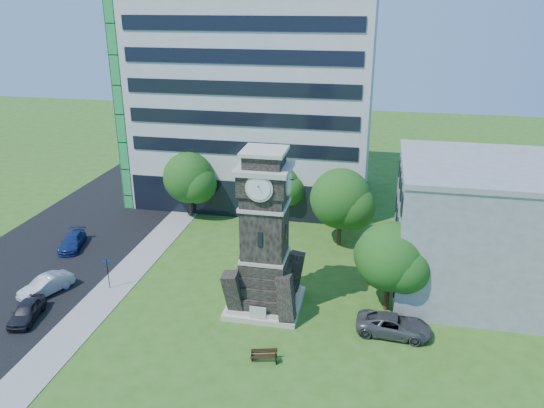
% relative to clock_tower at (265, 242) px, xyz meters
% --- Properties ---
extents(ground, '(160.00, 160.00, 0.00)m').
position_rel_clock_tower_xyz_m(ground, '(-3.00, -2.00, -5.28)').
color(ground, '#325C1A').
rests_on(ground, ground).
extents(sidewalk, '(3.00, 70.00, 0.06)m').
position_rel_clock_tower_xyz_m(sidewalk, '(-12.50, 3.00, -5.25)').
color(sidewalk, gray).
rests_on(sidewalk, ground).
extents(street, '(14.00, 80.00, 0.02)m').
position_rel_clock_tower_xyz_m(street, '(-21.00, 3.00, -5.27)').
color(street, black).
rests_on(street, ground).
extents(clock_tower, '(5.40, 5.40, 12.22)m').
position_rel_clock_tower_xyz_m(clock_tower, '(0.00, 0.00, 0.00)').
color(clock_tower, beige).
rests_on(clock_tower, ground).
extents(office_tall, '(26.20, 15.11, 28.60)m').
position_rel_clock_tower_xyz_m(office_tall, '(-6.20, 23.84, 8.94)').
color(office_tall, silver).
rests_on(office_tall, ground).
extents(office_low, '(15.20, 12.20, 10.40)m').
position_rel_clock_tower_xyz_m(office_low, '(16.97, 6.00, -0.07)').
color(office_low, '#9EA1A4').
rests_on(office_low, ground).
extents(car_street_south, '(2.35, 4.19, 1.35)m').
position_rel_clock_tower_xyz_m(car_street_south, '(-16.50, -5.29, -4.61)').
color(car_street_south, black).
rests_on(car_street_south, ground).
extents(car_street_mid, '(3.05, 4.57, 1.42)m').
position_rel_clock_tower_xyz_m(car_street_mid, '(-17.26, -1.76, -4.57)').
color(car_street_mid, '#A8ACAF').
rests_on(car_street_mid, ground).
extents(car_street_north, '(2.82, 4.65, 1.26)m').
position_rel_clock_tower_xyz_m(car_street_north, '(-19.72, 6.13, -4.65)').
color(car_street_north, navy).
rests_on(car_street_north, ground).
extents(car_east_lot, '(5.26, 2.68, 1.43)m').
position_rel_clock_tower_xyz_m(car_east_lot, '(9.49, -1.83, -4.57)').
color(car_east_lot, '#4D4E52').
rests_on(car_east_lot, ground).
extents(park_bench, '(1.68, 0.45, 0.87)m').
position_rel_clock_tower_xyz_m(park_bench, '(1.34, -6.50, -4.82)').
color(park_bench, black).
rests_on(park_bench, ground).
extents(street_sign, '(0.63, 0.06, 2.62)m').
position_rel_clock_tower_xyz_m(street_sign, '(-12.75, -0.09, -3.64)').
color(street_sign, black).
rests_on(street_sign, ground).
extents(tree_nw, '(5.91, 5.37, 7.01)m').
position_rel_clock_tower_xyz_m(tree_nw, '(-11.49, 15.79, -1.13)').
color(tree_nw, '#332114').
rests_on(tree_nw, ground).
extents(tree_nc, '(5.17, 4.70, 6.22)m').
position_rel_clock_tower_xyz_m(tree_nc, '(-2.06, 17.30, -1.57)').
color(tree_nc, '#332114').
rests_on(tree_nc, ground).
extents(tree_ne, '(6.15, 5.59, 7.47)m').
position_rel_clock_tower_xyz_m(tree_ne, '(4.62, 11.77, -0.79)').
color(tree_ne, '#332114').
rests_on(tree_ne, ground).
extents(tree_east, '(5.61, 5.10, 6.95)m').
position_rel_clock_tower_xyz_m(tree_east, '(9.05, 1.31, -1.06)').
color(tree_east, '#332114').
rests_on(tree_east, ground).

